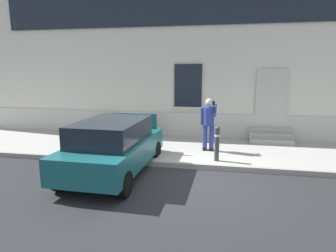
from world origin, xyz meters
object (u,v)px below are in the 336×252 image
object	(u,v)px
bollard_near_person	(217,142)
planter_charcoal	(107,124)
hatchback_car_teal	(114,146)
person_on_phone	(209,121)
bollard_far_left	(98,137)
planter_terracotta	(150,126)

from	to	relation	value
bollard_near_person	planter_charcoal	size ratio (longest dim) A/B	1.22
hatchback_car_teal	bollard_near_person	xyz separation A→B (m)	(2.72, 1.22, -0.08)
person_on_phone	planter_charcoal	size ratio (longest dim) A/B	2.04
bollard_near_person	planter_charcoal	world-z (taller)	bollard_near_person
bollard_far_left	planter_charcoal	size ratio (longest dim) A/B	1.22
bollard_far_left	planter_terracotta	world-z (taller)	bollard_far_left
bollard_near_person	person_on_phone	bearing A→B (deg)	106.24
planter_charcoal	planter_terracotta	bearing A→B (deg)	-4.69
person_on_phone	bollard_far_left	bearing A→B (deg)	-165.44
hatchback_car_teal	person_on_phone	xyz separation A→B (m)	(2.40, 2.30, 0.36)
hatchback_car_teal	planter_charcoal	size ratio (longest dim) A/B	4.76
planter_terracotta	hatchback_car_teal	bearing A→B (deg)	-89.83
bollard_far_left	planter_charcoal	xyz separation A→B (m)	(-0.91, 2.86, -0.11)
person_on_phone	planter_charcoal	bearing A→B (deg)	154.62
hatchback_car_teal	person_on_phone	bearing A→B (deg)	43.76
bollard_near_person	person_on_phone	size ratio (longest dim) A/B	0.60
person_on_phone	planter_terracotta	size ratio (longest dim) A/B	2.04
planter_terracotta	bollard_near_person	bearing A→B (deg)	-44.76
person_on_phone	planter_terracotta	xyz separation A→B (m)	(-2.41, 1.62, -0.55)
bollard_far_left	planter_terracotta	xyz separation A→B (m)	(1.00, 2.71, -0.11)
bollard_near_person	planter_charcoal	distance (m)	5.46
bollard_far_left	bollard_near_person	bearing A→B (deg)	0.00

